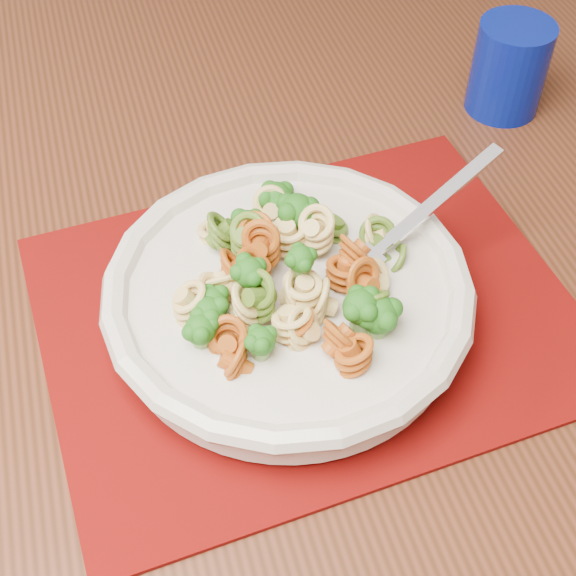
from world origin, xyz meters
TOP-DOWN VIEW (x-y plane):
  - dining_table at (0.73, -0.09)m, footprint 1.73×1.36m
  - placemat at (0.64, -0.13)m, footprint 0.45×0.38m
  - pasta_bowl at (0.62, -0.13)m, footprint 0.27×0.27m
  - pasta_broccoli_heap at (0.62, -0.13)m, footprint 0.23×0.23m
  - fork at (0.68, -0.14)m, footprint 0.18×0.04m
  - tumbler at (0.94, -0.01)m, footprint 0.07×0.07m

SIDE VIEW (x-z plane):
  - dining_table at x=0.73m, z-range 0.27..0.97m
  - placemat at x=0.64m, z-range 0.70..0.70m
  - pasta_bowl at x=0.62m, z-range 0.71..0.76m
  - tumbler at x=0.94m, z-range 0.70..0.79m
  - fork at x=0.68m, z-range 0.71..0.78m
  - pasta_broccoli_heap at x=0.62m, z-range 0.72..0.78m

